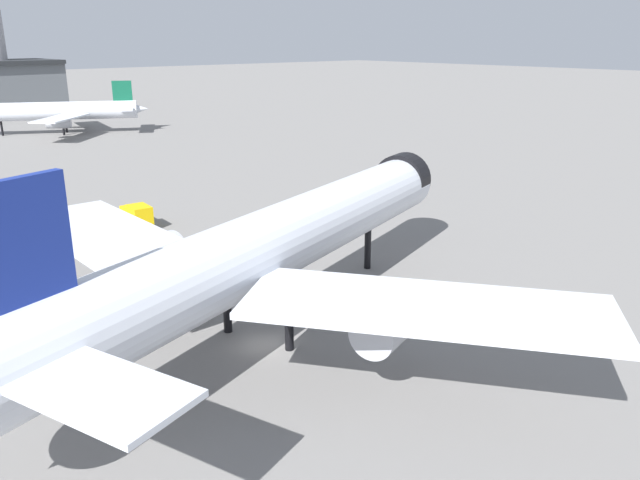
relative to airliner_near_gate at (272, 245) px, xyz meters
The scene contains 4 objects.
ground 7.72m from the airliner_near_gate, 141.32° to the right, with size 900.00×900.00×0.00m, color slate.
airliner_near_gate is the anchor object (origin of this frame).
airliner_far_taxiway 123.81m from the airliner_near_gate, 78.17° to the left, with size 40.43×36.33×12.46m.
service_truck_front 34.66m from the airliner_near_gate, 82.50° to the left, with size 2.96×5.67×3.00m.
Camera 1 is at (-25.29, -35.54, 22.50)m, focal length 35.34 mm.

